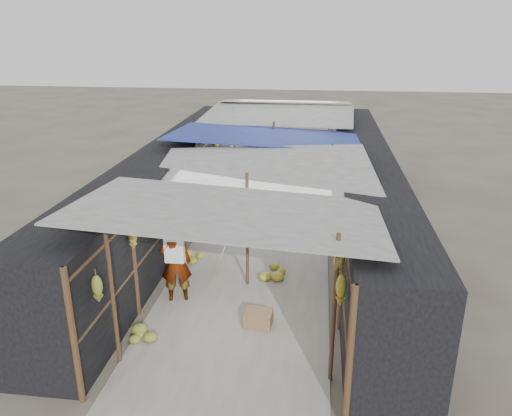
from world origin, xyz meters
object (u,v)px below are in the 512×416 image
at_px(vendor_seated, 305,196).
at_px(black_basin, 324,204).
at_px(shopper_blue, 233,182).
at_px(vendor_elderly, 176,262).
at_px(crate_near, 279,235).

bearing_deg(vendor_seated, black_basin, 130.38).
bearing_deg(shopper_blue, vendor_elderly, -95.05).
distance_m(crate_near, vendor_seated, 2.57).
height_order(black_basin, shopper_blue, shopper_blue).
distance_m(vendor_elderly, shopper_blue, 5.86).
relative_size(black_basin, shopper_blue, 0.38).
bearing_deg(vendor_seated, crate_near, -4.79).
height_order(vendor_elderly, vendor_seated, vendor_elderly).
height_order(crate_near, shopper_blue, shopper_blue).
relative_size(black_basin, vendor_elderly, 0.36).
bearing_deg(black_basin, crate_near, -112.91).
relative_size(shopper_blue, vendor_seated, 1.70).
xyz_separation_m(crate_near, shopper_blue, (-1.67, 2.49, 0.67)).
bearing_deg(vendor_seated, shopper_blue, -81.34).
distance_m(black_basin, vendor_elderly, 6.96).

